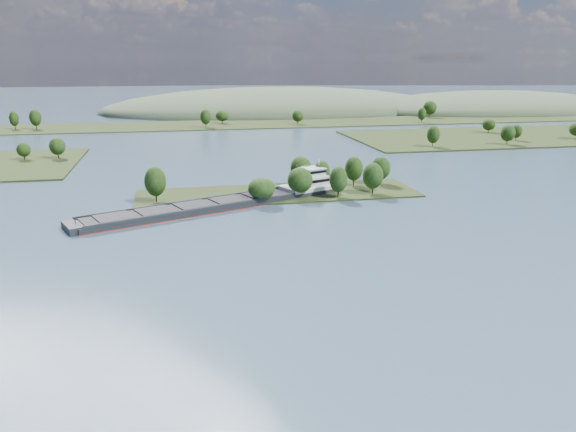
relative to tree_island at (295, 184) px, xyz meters
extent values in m
plane|color=#374C60|center=(-5.84, -58.73, -3.85)|extent=(1800.00, 1800.00, 0.00)
cube|color=#222E14|center=(-5.84, 1.27, -3.85)|extent=(100.00, 30.00, 1.20)
cylinder|color=black|center=(13.26, -9.68, -1.48)|extent=(0.50, 0.50, 3.54)
ellipsoid|color=black|center=(13.26, -9.68, 3.02)|extent=(6.36, 6.36, 9.09)
cylinder|color=black|center=(5.04, 12.32, -1.44)|extent=(0.50, 0.50, 3.60)
ellipsoid|color=black|center=(5.04, 12.32, 3.13)|extent=(8.06, 8.06, 9.26)
cylinder|color=black|center=(0.30, -7.09, -1.54)|extent=(0.50, 0.50, 3.40)
ellipsoid|color=black|center=(0.30, -7.09, 2.78)|extent=(8.85, 8.85, 8.75)
cylinder|color=black|center=(5.19, 4.60, -1.75)|extent=(0.50, 0.50, 2.99)
ellipsoid|color=black|center=(5.19, 4.60, 2.04)|extent=(6.26, 6.26, 7.68)
cylinder|color=black|center=(-13.94, -12.22, -1.86)|extent=(0.50, 0.50, 2.77)
ellipsoid|color=black|center=(-13.94, -12.22, 1.66)|extent=(9.11, 9.11, 7.11)
cylinder|color=black|center=(-48.42, -3.69, -1.28)|extent=(0.50, 0.50, 3.93)
ellipsoid|color=black|center=(-48.42, -3.69, 3.72)|extent=(7.21, 7.21, 10.11)
cylinder|color=black|center=(10.73, 2.90, -1.49)|extent=(0.50, 0.50, 3.51)
ellipsoid|color=black|center=(10.73, 2.90, 2.96)|extent=(6.07, 6.07, 9.01)
cylinder|color=black|center=(35.31, 7.73, -1.51)|extent=(0.50, 0.50, 3.46)
ellipsoid|color=black|center=(35.31, 7.73, 2.89)|extent=(7.37, 7.37, 8.90)
cylinder|color=black|center=(26.80, -6.94, -1.43)|extent=(0.50, 0.50, 3.63)
ellipsoid|color=black|center=(26.80, -6.94, 3.19)|extent=(7.44, 7.44, 9.35)
cylinder|color=black|center=(24.41, 7.22, -1.43)|extent=(0.50, 0.50, 3.63)
ellipsoid|color=black|center=(24.41, 7.22, 3.18)|extent=(6.79, 6.79, 9.33)
cylinder|color=black|center=(-96.10, 91.59, -1.41)|extent=(0.50, 0.50, 3.27)
ellipsoid|color=black|center=(-96.10, 91.59, 2.74)|extent=(7.48, 7.48, 8.40)
cylinder|color=black|center=(-111.16, 91.20, -1.72)|extent=(0.50, 0.50, 2.65)
ellipsoid|color=black|center=(-111.16, 91.20, 1.64)|extent=(6.29, 6.29, 6.81)
cylinder|color=black|center=(96.13, 89.40, -1.18)|extent=(0.50, 0.50, 3.73)
ellipsoid|color=black|center=(96.13, 89.40, 3.55)|extent=(6.96, 6.96, 9.58)
cylinder|color=black|center=(140.52, 88.91, -1.27)|extent=(0.50, 0.50, 3.55)
ellipsoid|color=black|center=(140.52, 88.91, 3.24)|extent=(8.08, 8.08, 9.13)
cylinder|color=black|center=(154.20, 101.58, -1.51)|extent=(0.50, 0.50, 3.06)
ellipsoid|color=black|center=(154.20, 101.58, 2.38)|extent=(6.26, 6.26, 7.87)
cylinder|color=black|center=(158.08, 137.92, -1.60)|extent=(0.50, 0.50, 2.88)
ellipsoid|color=black|center=(158.08, 137.92, 2.06)|extent=(8.41, 8.41, 7.41)
cube|color=#222E14|center=(-5.84, 221.27, -3.85)|extent=(900.00, 60.00, 1.20)
cylinder|color=black|center=(-146.34, 220.53, -1.25)|extent=(0.50, 0.50, 3.98)
ellipsoid|color=black|center=(-146.34, 220.53, 3.81)|extent=(6.18, 6.18, 10.24)
cylinder|color=black|center=(141.42, 202.84, -1.45)|extent=(0.50, 0.50, 3.60)
ellipsoid|color=black|center=(141.42, 202.84, 3.13)|extent=(6.28, 6.28, 9.25)
cylinder|color=black|center=(-5.21, 227.16, -1.69)|extent=(0.50, 0.50, 3.11)
ellipsoid|color=black|center=(-5.21, 227.16, 2.27)|extent=(9.47, 9.47, 8.00)
cylinder|color=black|center=(163.68, 236.49, -1.07)|extent=(0.50, 0.50, 4.35)
ellipsoid|color=black|center=(163.68, 236.49, 4.47)|extent=(10.88, 10.88, 11.19)
cylinder|color=black|center=(-132.00, 216.99, -1.04)|extent=(0.50, 0.50, 4.40)
ellipsoid|color=black|center=(-132.00, 216.99, 4.55)|extent=(7.84, 7.84, 11.32)
cylinder|color=black|center=(48.50, 211.94, -1.62)|extent=(0.50, 0.50, 3.25)
ellipsoid|color=black|center=(48.50, 211.94, 2.51)|extent=(8.15, 8.15, 8.36)
cylinder|color=black|center=(-18.74, 204.74, -1.22)|extent=(0.50, 0.50, 4.06)
ellipsoid|color=black|center=(-18.74, 204.74, 3.94)|extent=(7.37, 7.37, 10.44)
ellipsoid|color=#3F4F36|center=(254.16, 291.27, -3.85)|extent=(260.00, 140.00, 36.00)
ellipsoid|color=#3F4F36|center=(54.16, 321.27, -3.85)|extent=(320.00, 160.00, 44.00)
cube|color=black|center=(-28.33, -13.75, -3.27)|extent=(89.14, 45.24, 2.52)
cube|color=#A02611|center=(-28.33, -13.75, -3.79)|extent=(89.44, 45.54, 0.29)
cube|color=black|center=(-38.94, -12.02, -1.67)|extent=(65.90, 27.27, 0.92)
cube|color=black|center=(-34.69, -22.41, -1.67)|extent=(65.90, 27.27, 0.92)
cube|color=black|center=(-36.81, -17.21, -1.84)|extent=(67.50, 35.52, 0.34)
cube|color=black|center=(-60.14, -26.74, -1.50)|extent=(13.09, 12.59, 0.40)
cube|color=black|center=(-48.47, -21.98, -1.50)|extent=(13.09, 12.59, 0.40)
cube|color=black|center=(-36.81, -17.21, -1.50)|extent=(13.09, 12.59, 0.40)
cube|color=black|center=(-25.15, -12.45, -1.50)|extent=(13.09, 12.59, 0.40)
cube|color=black|center=(-13.49, -7.69, -1.50)|extent=(13.09, 12.59, 0.40)
cube|color=black|center=(-71.27, -31.29, -2.81)|extent=(7.08, 10.84, 2.29)
cylinder|color=black|center=(-70.21, -30.85, -1.21)|extent=(0.36, 0.36, 2.52)
cube|color=silver|center=(4.53, -0.32, -1.33)|extent=(21.12, 17.11, 1.37)
cube|color=silver|center=(5.59, 0.11, 0.96)|extent=(14.07, 12.81, 3.44)
cube|color=black|center=(5.59, 0.11, 1.42)|extent=(14.36, 13.11, 1.03)
cube|color=silver|center=(6.65, 0.54, 3.94)|extent=(8.96, 8.96, 2.52)
cube|color=black|center=(6.65, 0.54, 4.40)|extent=(9.26, 9.26, 0.92)
cube|color=silver|center=(6.65, 0.54, 5.32)|extent=(9.56, 9.56, 0.23)
cylinder|color=silver|center=(9.30, 1.62, 6.69)|extent=(0.30, 0.30, 2.98)
cylinder|color=black|center=(1.11, 1.99, 5.54)|extent=(0.75, 0.75, 1.37)
camera|label=1|loc=(-41.94, -191.62, 43.33)|focal=35.00mm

